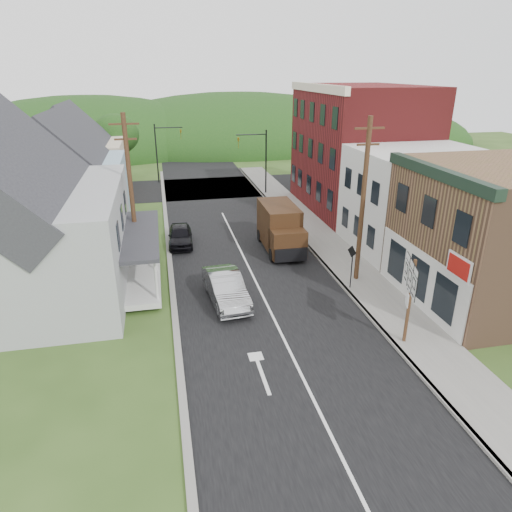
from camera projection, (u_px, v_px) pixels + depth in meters
ground at (275, 322)px, 21.66m from camera, size 120.00×120.00×0.00m
road at (239, 247)px, 30.71m from camera, size 9.00×90.00×0.02m
cross_road at (210, 188)px, 46.09m from camera, size 60.00×9.00×0.02m
sidewalk_right at (332, 250)px, 30.01m from camera, size 2.80×55.00×0.15m
curb_right at (313, 252)px, 29.75m from camera, size 0.20×55.00×0.15m
curb_left at (170, 264)px, 27.99m from camera, size 0.30×55.00×0.12m
storefront_tan at (498, 236)px, 22.50m from camera, size 8.00×8.00×7.00m
storefront_white at (417, 201)px, 29.38m from camera, size 8.00×7.00×6.50m
storefront_red at (359, 150)px, 37.31m from camera, size 8.00×12.00×10.00m
house_gray at (19, 215)px, 23.18m from camera, size 10.20×12.24×8.35m
house_blue at (75, 178)px, 33.53m from camera, size 7.14×8.16×7.28m
house_cream at (84, 157)px, 41.58m from camera, size 7.14×8.16×7.28m
utility_pole_right at (363, 201)px, 24.14m from camera, size 1.60×0.26×9.00m
utility_pole_left at (131, 192)px, 25.89m from camera, size 1.60×0.26×9.00m
traffic_signal_right at (259, 155)px, 42.32m from camera, size 2.87×0.20×6.00m
traffic_signal_left at (163, 146)px, 47.01m from camera, size 2.87×0.20×6.00m
tree_left_d at (115, 134)px, 47.04m from camera, size 4.80×4.80×6.94m
forested_ridge at (189, 146)px, 71.43m from camera, size 90.00×30.00×16.00m
silver_sedan at (226, 288)px, 23.24m from camera, size 2.05×4.79×1.53m
dark_sedan at (180, 236)px, 30.90m from camera, size 1.75×3.99×1.34m
delivery_van at (280, 228)px, 29.74m from camera, size 2.25×5.31×2.96m
route_sign_cluster at (410, 290)px, 18.95m from camera, size 0.76×2.11×3.84m
warning_sign at (352, 261)px, 24.15m from camera, size 0.22×0.65×2.44m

